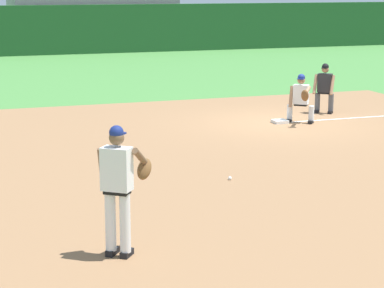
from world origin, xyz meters
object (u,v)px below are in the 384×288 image
object	(u,v)px
first_baseman	(301,97)
umpire	(325,86)
first_base_bag	(280,121)
baseball	(230,178)
pitcher	(119,183)

from	to	relation	value
first_baseman	umpire	distance (m)	1.85
first_base_bag	first_baseman	size ratio (longest dim) A/B	0.28
baseball	first_baseman	distance (m)	6.43
baseball	first_baseman	bearing A→B (deg)	50.81
first_base_bag	first_baseman	bearing A→B (deg)	-20.09
first_base_bag	pitcher	distance (m)	10.72
first_base_bag	first_baseman	world-z (taller)	first_baseman
baseball	first_base_bag	bearing A→B (deg)	55.61
baseball	umpire	xyz separation A→B (m)	(5.43, 6.18, 0.76)
umpire	pitcher	bearing A→B (deg)	-131.49
baseball	umpire	bearing A→B (deg)	48.70
baseball	first_baseman	size ratio (longest dim) A/B	0.06
first_baseman	umpire	bearing A→B (deg)	41.41
first_base_bag	baseball	size ratio (longest dim) A/B	5.14
baseball	umpire	distance (m)	8.26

